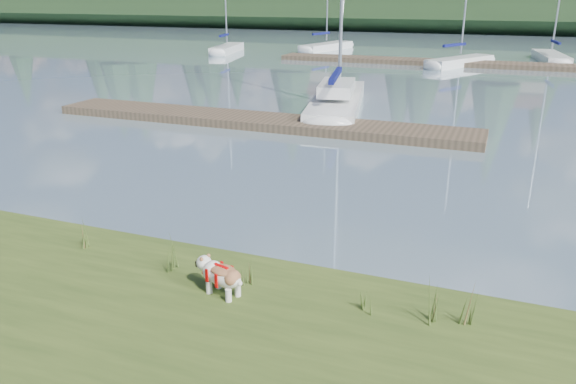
% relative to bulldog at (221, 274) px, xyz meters
% --- Properties ---
extents(ground, '(200.00, 200.00, 0.00)m').
position_rel_bulldog_xyz_m(ground, '(-0.83, 32.87, -0.67)').
color(ground, '#809AA8').
rests_on(ground, ground).
extents(ridge, '(200.00, 20.00, 5.00)m').
position_rel_bulldog_xyz_m(ridge, '(-0.83, 75.87, 1.83)').
color(ridge, black).
rests_on(ridge, ground).
extents(bulldog, '(0.87, 0.50, 0.51)m').
position_rel_bulldog_xyz_m(bulldog, '(0.00, 0.00, 0.00)').
color(bulldog, silver).
rests_on(bulldog, bank).
extents(sailboat_main, '(3.65, 9.45, 13.29)m').
position_rel_bulldog_xyz_m(sailboat_main, '(-3.04, 16.44, -0.25)').
color(sailboat_main, silver).
rests_on(sailboat_main, ground).
extents(dock_near, '(16.00, 2.00, 0.30)m').
position_rel_bulldog_xyz_m(dock_near, '(-4.83, 11.87, -0.52)').
color(dock_near, '#4C3D2C').
rests_on(dock_near, ground).
extents(dock_far, '(26.00, 2.20, 0.30)m').
position_rel_bulldog_xyz_m(dock_far, '(1.17, 32.87, -0.52)').
color(dock_far, '#4C3D2C').
rests_on(dock_far, ground).
extents(sailboat_bg_0, '(2.68, 6.85, 9.89)m').
position_rel_bulldog_xyz_m(sailboat_bg_0, '(-17.97, 35.61, -0.35)').
color(sailboat_bg_0, silver).
rests_on(sailboat_bg_0, ground).
extents(sailboat_bg_1, '(3.11, 7.45, 10.99)m').
position_rel_bulldog_xyz_m(sailboat_bg_1, '(-10.82, 40.38, -0.34)').
color(sailboat_bg_1, silver).
rests_on(sailboat_bg_1, ground).
extents(sailboat_bg_2, '(4.38, 6.66, 10.39)m').
position_rel_bulldog_xyz_m(sailboat_bg_2, '(0.75, 33.10, -0.34)').
color(sailboat_bg_2, silver).
rests_on(sailboat_bg_2, ground).
extents(sailboat_bg_3, '(2.48, 7.68, 11.15)m').
position_rel_bulldog_xyz_m(sailboat_bg_3, '(6.05, 38.15, -0.35)').
color(sailboat_bg_3, silver).
rests_on(sailboat_bg_3, ground).
extents(weed_0, '(0.17, 0.14, 0.69)m').
position_rel_bulldog_xyz_m(weed_0, '(-1.14, 0.39, -0.03)').
color(weed_0, '#475B23').
rests_on(weed_0, bank).
extents(weed_1, '(0.17, 0.14, 0.40)m').
position_rel_bulldog_xyz_m(weed_1, '(0.26, 0.41, -0.15)').
color(weed_1, '#475B23').
rests_on(weed_1, bank).
extents(weed_2, '(0.17, 0.14, 0.74)m').
position_rel_bulldog_xyz_m(weed_2, '(3.00, 0.37, -0.01)').
color(weed_2, '#475B23').
rests_on(weed_2, bank).
extents(weed_3, '(0.17, 0.14, 0.52)m').
position_rel_bulldog_xyz_m(weed_3, '(-2.94, 0.56, -0.10)').
color(weed_3, '#475B23').
rests_on(weed_3, bank).
extents(weed_4, '(0.17, 0.14, 0.44)m').
position_rel_bulldog_xyz_m(weed_4, '(2.08, 0.29, -0.14)').
color(weed_4, '#475B23').
rests_on(weed_4, bank).
extents(weed_5, '(0.17, 0.14, 0.67)m').
position_rel_bulldog_xyz_m(weed_5, '(3.41, 0.44, -0.04)').
color(weed_5, '#475B23').
rests_on(weed_5, bank).
extents(mud_lip, '(60.00, 0.50, 0.14)m').
position_rel_bulldog_xyz_m(mud_lip, '(-0.83, 1.27, -0.60)').
color(mud_lip, '#33281C').
rests_on(mud_lip, ground).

